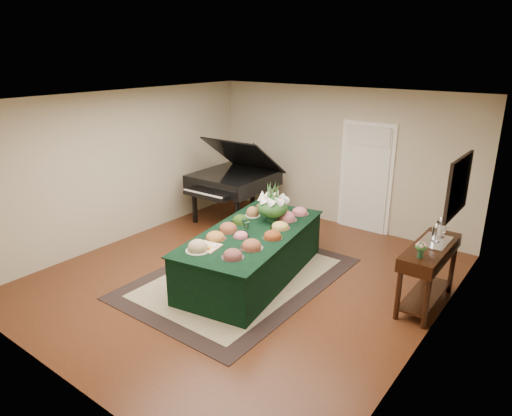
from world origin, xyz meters
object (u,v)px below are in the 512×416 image
Objects in this scene: buffet_table at (252,254)px; floral_centerpiece at (273,203)px; mahogany_sideboard at (429,259)px; grand_piano at (234,179)px.

floral_centerpiece reaches higher than buffet_table.
floral_centerpiece is (-0.01, 0.55, 0.67)m from buffet_table.
floral_centerpiece is 0.37× the size of mahogany_sideboard.
buffet_table is at bearing -162.27° from mahogany_sideboard.
buffet_table is 0.87m from floral_centerpiece.
grand_piano reaches higher than floral_centerpiece.
floral_centerpiece is 2.21m from grand_piano.
buffet_table is 2.54m from mahogany_sideboard.
grand_piano is at bearing 145.96° from floral_centerpiece.
mahogany_sideboard is (2.40, 0.77, 0.31)m from buffet_table.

